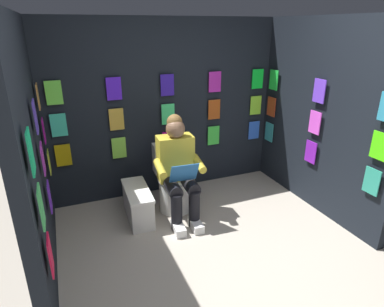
{
  "coord_description": "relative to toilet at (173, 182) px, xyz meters",
  "views": [
    {
      "loc": [
        1.25,
        1.79,
        2.09
      ],
      "look_at": [
        0.04,
        -1.14,
        0.85
      ],
      "focal_mm": 30.75,
      "sensor_mm": 36.0,
      "label": 1
    }
  ],
  "objects": [
    {
      "name": "display_wall_left",
      "position": [
        -1.63,
        0.55,
        0.77
      ],
      "size": [
        0.14,
        2.08,
        2.2
      ],
      "color": "black",
      "rests_on": "ground"
    },
    {
      "name": "ground_plane",
      "position": [
        -0.11,
        1.59,
        -0.33
      ],
      "size": [
        30.0,
        30.0,
        0.0
      ],
      "primitive_type": "plane",
      "color": "#B2A899"
    },
    {
      "name": "display_wall_right",
      "position": [
        1.42,
        0.55,
        0.77
      ],
      "size": [
        0.14,
        2.08,
        2.2
      ],
      "color": "black",
      "rests_on": "ground"
    },
    {
      "name": "display_wall_back",
      "position": [
        -0.11,
        -0.54,
        0.77
      ],
      "size": [
        3.05,
        0.14,
        2.2
      ],
      "color": "black",
      "rests_on": "ground"
    },
    {
      "name": "comic_longbox_near",
      "position": [
        0.47,
        0.1,
        -0.14
      ],
      "size": [
        0.29,
        0.68,
        0.37
      ],
      "rotation": [
        0.0,
        0.0,
        -0.04
      ],
      "color": "white",
      "rests_on": "ground"
    },
    {
      "name": "toilet",
      "position": [
        0.0,
        0.0,
        0.0
      ],
      "size": [
        0.42,
        0.57,
        0.77
      ],
      "rotation": [
        0.0,
        0.0,
        -0.07
      ],
      "color": "white",
      "rests_on": "ground"
    },
    {
      "name": "person_reading",
      "position": [
        0.01,
        0.23,
        0.27
      ],
      "size": [
        0.54,
        0.7,
        1.19
      ],
      "rotation": [
        0.0,
        0.0,
        -0.07
      ],
      "color": "gold",
      "rests_on": "ground"
    }
  ]
}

